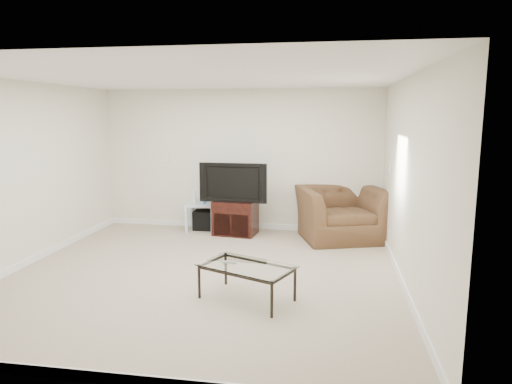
% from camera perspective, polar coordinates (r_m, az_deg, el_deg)
% --- Properties ---
extents(floor, '(5.00, 5.00, 0.00)m').
position_cam_1_polar(floor, '(6.07, -6.59, -10.17)').
color(floor, tan).
rests_on(floor, ground).
extents(ceiling, '(5.00, 5.00, 0.00)m').
position_cam_1_polar(ceiling, '(5.73, -7.09, 14.06)').
color(ceiling, white).
rests_on(ceiling, ground).
extents(wall_back, '(5.00, 0.02, 2.50)m').
position_cam_1_polar(wall_back, '(8.18, -2.00, 4.02)').
color(wall_back, silver).
rests_on(wall_back, ground).
extents(wall_left, '(0.02, 5.00, 2.50)m').
position_cam_1_polar(wall_left, '(6.89, -27.26, 1.89)').
color(wall_left, silver).
rests_on(wall_left, ground).
extents(wall_right, '(0.02, 5.00, 2.50)m').
position_cam_1_polar(wall_right, '(5.62, 18.48, 0.95)').
color(wall_right, silver).
rests_on(wall_right, ground).
extents(plate_back, '(0.12, 0.02, 0.12)m').
position_cam_1_polar(plate_back, '(8.56, -11.28, 4.08)').
color(plate_back, white).
rests_on(plate_back, wall_back).
extents(plate_right_switch, '(0.02, 0.09, 0.13)m').
position_cam_1_polar(plate_right_switch, '(7.19, 16.39, 2.85)').
color(plate_right_switch, white).
rests_on(plate_right_switch, wall_right).
extents(plate_right_outlet, '(0.02, 0.08, 0.12)m').
position_cam_1_polar(plate_right_outlet, '(7.07, 16.32, -5.10)').
color(plate_right_outlet, white).
rests_on(plate_right_outlet, wall_right).
extents(tv_stand, '(0.76, 0.57, 0.59)m').
position_cam_1_polar(tv_stand, '(7.90, -2.58, -3.20)').
color(tv_stand, black).
rests_on(tv_stand, floor).
extents(dvd_player, '(0.43, 0.32, 0.06)m').
position_cam_1_polar(dvd_player, '(7.82, -2.68, -1.85)').
color(dvd_player, black).
rests_on(dvd_player, tv_stand).
extents(television, '(1.08, 0.26, 0.67)m').
position_cam_1_polar(television, '(7.76, -2.68, 1.29)').
color(television, black).
rests_on(television, tv_stand).
extents(side_table, '(0.56, 0.56, 0.49)m').
position_cam_1_polar(side_table, '(8.29, -6.81, -3.01)').
color(side_table, silver).
rests_on(side_table, floor).
extents(subwoofer, '(0.35, 0.35, 0.34)m').
position_cam_1_polar(subwoofer, '(8.32, -6.56, -3.47)').
color(subwoofer, black).
rests_on(subwoofer, floor).
extents(game_console, '(0.09, 0.17, 0.23)m').
position_cam_1_polar(game_console, '(8.22, -7.72, -0.59)').
color(game_console, white).
rests_on(game_console, side_table).
extents(game_case, '(0.08, 0.15, 0.19)m').
position_cam_1_polar(game_case, '(8.19, -6.46, -0.71)').
color(game_case, '#337FCC').
rests_on(game_case, side_table).
extents(recliner, '(1.52, 1.23, 1.16)m').
position_cam_1_polar(recliner, '(7.68, 10.56, -1.58)').
color(recliner, brown).
rests_on(recliner, floor).
extents(coffee_table, '(1.17, 0.93, 0.40)m').
position_cam_1_polar(coffee_table, '(5.19, -1.18, -11.25)').
color(coffee_table, black).
rests_on(coffee_table, floor).
extents(remote, '(0.16, 0.05, 0.02)m').
position_cam_1_polar(remote, '(5.21, -3.35, -8.74)').
color(remote, '#B2B2B7').
rests_on(remote, coffee_table).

